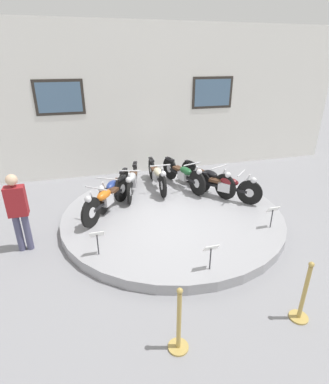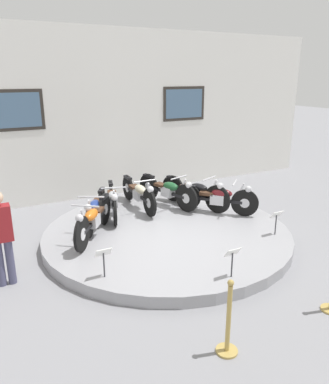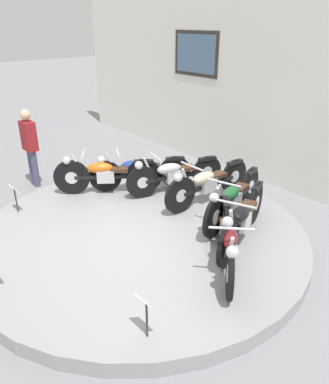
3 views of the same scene
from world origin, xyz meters
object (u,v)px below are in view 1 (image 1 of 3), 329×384
Objects in this scene: motorcycle_green at (184,174)px; motorcycle_maroon at (225,185)px; motorcycle_orange at (107,198)px; motorcycle_silver at (132,180)px; motorcycle_cream at (157,175)px; stanchion_post_left_of_entry at (179,329)px; info_placard_front_left at (97,238)px; motorcycle_blue at (114,188)px; motorcycle_black at (207,177)px; visitor_standing at (18,209)px; stanchion_post_right_of_entry at (303,300)px; info_placard_front_centre at (211,251)px; info_placard_front_right at (273,212)px.

motorcycle_green is 1.34× the size of motorcycle_maroon.
motorcycle_orange is 0.87× the size of motorcycle_silver.
stanchion_post_left_of_entry reaches higher than motorcycle_cream.
motorcycle_green is 5.01m from stanchion_post_left_of_entry.
motorcycle_maroon is (2.22, -1.01, 0.01)m from motorcycle_silver.
info_placard_front_left is at bearing -154.43° from motorcycle_maroon.
motorcycle_black reaches higher than motorcycle_blue.
visitor_standing is 5.16m from stanchion_post_right_of_entry.
visitor_standing is (-1.40, 0.88, 0.34)m from info_placard_front_left.
motorcycle_silver reaches higher than info_placard_front_left.
visitor_standing is at bearing -163.80° from motorcycle_black.
motorcycle_green is at bearing -11.88° from motorcycle_cream.
stanchion_post_left_of_entry reaches higher than info_placard_front_centre.
motorcycle_orange is 3.00m from motorcycle_maroon.
motorcycle_maroon is 1.43× the size of stanchion_post_left_of_entry.
motorcycle_maroon is 1.62m from info_placard_front_right.
motorcycle_cream is 0.74m from motorcycle_green.
motorcycle_black is 3.37m from info_placard_front_centre.
motorcycle_green is at bearing 92.72° from stanchion_post_right_of_entry.
info_placard_front_right is at bearing -45.60° from motorcycle_silver.
stanchion_post_left_of_entry is at bearing -142.60° from info_placard_front_right.
motorcycle_green is 1.91× the size of stanchion_post_left_of_entry.
motorcycle_orange is 1.61× the size of stanchion_post_left_of_entry.
info_placard_front_right is (2.54, -2.60, -0.01)m from motorcycle_silver.
visitor_standing is at bearing -171.39° from motorcycle_maroon.
motorcycle_black is 3.71× the size of info_placard_front_centre.
motorcycle_orange is at bearing -155.45° from motorcycle_green.
stanchion_post_right_of_entry is at bearing -94.19° from motorcycle_black.
info_placard_front_left is at bearing -123.48° from motorcycle_cream.
motorcycle_green is 3.82× the size of info_placard_front_centre.
stanchion_post_left_of_entry is (-2.45, -3.71, -0.25)m from motorcycle_maroon.
motorcycle_black is at bearing 85.81° from stanchion_post_right_of_entry.
info_placard_front_right is (3.09, -2.18, -0.01)m from motorcycle_blue.
stanchion_post_left_of_entry is at bearing -123.43° from motorcycle_maroon.
stanchion_post_right_of_entry reaches higher than info_placard_front_centre.
motorcycle_cream is 1.23× the size of visitor_standing.
motorcycle_green is at bearing 112.93° from info_placard_front_right.
motorcycle_orange is 2.82m from motorcycle_black.
motorcycle_silver reaches higher than info_placard_front_right.
motorcycle_orange is 1.62m from info_placard_front_left.
motorcycle_green is at bearing 12.10° from motorcycle_blue.
info_placard_front_left is at bearing -112.94° from motorcycle_silver.
motorcycle_orange is 0.85× the size of motorcycle_green.
info_placard_front_left is 3.49m from stanchion_post_right_of_entry.
motorcycle_blue is 0.69m from motorcycle_silver.
motorcycle_silver is 1.86× the size of stanchion_post_left_of_entry.
motorcycle_maroon is 2.95m from info_placard_front_centre.
motorcycle_cream is 1.95× the size of stanchion_post_right_of_entry.
motorcycle_orange and motorcycle_green have the same top height.
motorcycle_blue is at bearing -142.13° from motorcycle_silver.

